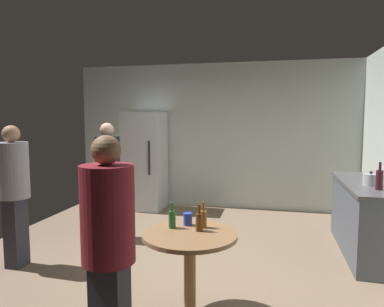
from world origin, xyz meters
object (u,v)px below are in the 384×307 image
object	(u,v)px
beer_bottle_brown	(199,221)
person_in_black_shirt	(108,172)
beer_bottle_green	(172,219)
plastic_cup_blue	(188,219)
wine_bottle_on_counter	(379,179)
foreground_table	(190,245)
kettle	(371,180)
refrigerator	(145,161)
person_in_gray_shirt	(14,185)
person_in_maroon_shirt	(108,240)
beer_bottle_amber	(203,218)

from	to	relation	value
beer_bottle_brown	person_in_black_shirt	xyz separation A→B (m)	(-1.64, 1.61, 0.13)
beer_bottle_green	plastic_cup_blue	world-z (taller)	beer_bottle_green
wine_bottle_on_counter	person_in_black_shirt	size ratio (longest dim) A/B	0.19
foreground_table	beer_bottle_brown	bearing A→B (deg)	46.89
kettle	plastic_cup_blue	bearing A→B (deg)	-142.08
wine_bottle_on_counter	foreground_table	distance (m)	2.34
kettle	plastic_cup_blue	world-z (taller)	kettle
wine_bottle_on_counter	kettle	bearing A→B (deg)	96.52
refrigerator	wine_bottle_on_counter	xyz separation A→B (m)	(3.48, -1.93, 0.12)
foreground_table	beer_bottle_brown	size ratio (longest dim) A/B	3.48
kettle	person_in_gray_shirt	bearing A→B (deg)	-164.54
refrigerator	plastic_cup_blue	distance (m)	3.53
wine_bottle_on_counter	beer_bottle_brown	bearing A→B (deg)	-142.31
beer_bottle_brown	person_in_black_shirt	distance (m)	2.30
kettle	person_in_maroon_shirt	xyz separation A→B (m)	(-2.13, -2.46, -0.04)
refrigerator	plastic_cup_blue	xyz separation A→B (m)	(1.59, -3.15, -0.11)
refrigerator	person_in_maroon_shirt	size ratio (longest dim) A/B	1.13
wine_bottle_on_counter	beer_bottle_amber	world-z (taller)	wine_bottle_on_counter
foreground_table	beer_bottle_green	xyz separation A→B (m)	(-0.18, 0.10, 0.19)
person_in_maroon_shirt	wine_bottle_on_counter	bearing A→B (deg)	-37.60
kettle	person_in_maroon_shirt	distance (m)	3.25
beer_bottle_amber	person_in_gray_shirt	bearing A→B (deg)	170.09
kettle	beer_bottle_brown	world-z (taller)	kettle
kettle	beer_bottle_brown	distance (m)	2.34
person_in_black_shirt	person_in_gray_shirt	bearing A→B (deg)	-58.97
kettle	person_in_black_shirt	xyz separation A→B (m)	(-3.36, 0.03, -0.02)
foreground_table	person_in_gray_shirt	distance (m)	2.26
foreground_table	person_in_maroon_shirt	size ratio (longest dim) A/B	0.50
foreground_table	person_in_maroon_shirt	bearing A→B (deg)	-112.83
wine_bottle_on_counter	person_in_black_shirt	xyz separation A→B (m)	(-3.39, 0.26, -0.07)
beer_bottle_amber	person_in_black_shirt	distance (m)	2.25
foreground_table	beer_bottle_amber	distance (m)	0.26
foreground_table	plastic_cup_blue	world-z (taller)	plastic_cup_blue
refrigerator	foreground_table	size ratio (longest dim) A/B	2.25
refrigerator	person_in_black_shirt	bearing A→B (deg)	-87.05
foreground_table	person_in_black_shirt	size ratio (longest dim) A/B	0.49
beer_bottle_brown	person_in_gray_shirt	xyz separation A→B (m)	(-2.23, 0.49, 0.12)
refrigerator	plastic_cup_blue	size ratio (longest dim) A/B	16.36
kettle	beer_bottle_amber	size ratio (longest dim) A/B	1.06
person_in_maroon_shirt	beer_bottle_green	bearing A→B (deg)	-3.33
kettle	person_in_gray_shirt	size ratio (longest dim) A/B	0.15
beer_bottle_green	plastic_cup_blue	xyz separation A→B (m)	(0.11, 0.11, -0.03)
plastic_cup_blue	person_in_maroon_shirt	world-z (taller)	person_in_maroon_shirt
beer_bottle_amber	plastic_cup_blue	world-z (taller)	beer_bottle_amber
refrigerator	person_in_maroon_shirt	bearing A→B (deg)	-72.36
wine_bottle_on_counter	person_in_gray_shirt	distance (m)	4.08
kettle	beer_bottle_amber	world-z (taller)	kettle
person_in_maroon_shirt	person_in_gray_shirt	bearing A→B (deg)	59.76
beer_bottle_brown	beer_bottle_green	bearing A→B (deg)	173.64
person_in_black_shirt	beer_bottle_amber	bearing A→B (deg)	16.44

